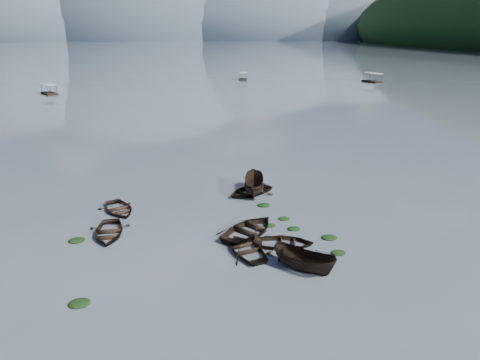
{
  "coord_description": "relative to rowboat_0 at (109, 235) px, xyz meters",
  "views": [
    {
      "loc": [
        -5.03,
        -21.75,
        13.88
      ],
      "look_at": [
        0.0,
        12.0,
        2.0
      ],
      "focal_mm": 32.0,
      "sensor_mm": 36.0,
      "label": 1
    }
  ],
  "objects": [
    {
      "name": "rowboat_2",
      "position": [
        12.56,
        -6.66,
        0.0
      ],
      "size": [
        4.13,
        4.01,
        1.62
      ],
      "primitive_type": "imported",
      "rotation": [
        0.0,
        0.0,
        0.82
      ],
      "color": "black",
      "rests_on": "ground"
    },
    {
      "name": "rowboat_6",
      "position": [
        0.25,
        4.26,
        0.0
      ],
      "size": [
        4.28,
        4.89,
        0.84
      ],
      "primitive_type": "imported",
      "rotation": [
        0.0,
        0.0,
        0.41
      ],
      "color": "black",
      "rests_on": "ground"
    },
    {
      "name": "weed_clump_1",
      "position": [
        11.81,
        -0.25,
        0.0
      ],
      "size": [
        0.91,
        0.73,
        0.2
      ],
      "primitive_type": "ellipsoid",
      "color": "black",
      "rests_on": "ground"
    },
    {
      "name": "weed_clump_5",
      "position": [
        -2.07,
        -0.64,
        0.0
      ],
      "size": [
        1.16,
        0.94,
        0.25
      ],
      "primitive_type": "ellipsoid",
      "color": "black",
      "rests_on": "ground"
    },
    {
      "name": "pontoon_right",
      "position": [
        61.77,
        90.27,
        0.0
      ],
      "size": [
        4.12,
        6.96,
        2.5
      ],
      "primitive_type": null,
      "rotation": [
        0.0,
        0.0,
        0.23
      ],
      "color": "black",
      "rests_on": "ground"
    },
    {
      "name": "rowboat_8",
      "position": [
        11.85,
        6.84,
        0.0
      ],
      "size": [
        2.61,
        4.93,
        1.81
      ],
      "primitive_type": "imported",
      "rotation": [
        0.0,
        0.0,
        2.95
      ],
      "color": "black",
      "rests_on": "ground"
    },
    {
      "name": "pontoon_centre",
      "position": [
        25.66,
        101.71,
        0.0
      ],
      "size": [
        3.01,
        5.8,
        2.13
      ],
      "primitive_type": null,
      "rotation": [
        0.0,
        0.0,
        -0.13
      ],
      "color": "black",
      "rests_on": "ground"
    },
    {
      "name": "weed_clump_0",
      "position": [
        -0.4,
        -8.32,
        0.0
      ],
      "size": [
        1.18,
        0.96,
        0.26
      ],
      "primitive_type": "ellipsoid",
      "color": "black",
      "rests_on": "ground"
    },
    {
      "name": "haze_mtn_d",
      "position": [
        330.31,
        892.86,
        0.0
      ],
      "size": [
        520.0,
        520.0,
        220.0
      ],
      "primitive_type": "ellipsoid",
      "color": "#475666",
      "rests_on": "ground"
    },
    {
      "name": "rowboat_3",
      "position": [
        9.44,
        -3.93,
        0.0
      ],
      "size": [
        3.92,
        4.7,
        0.84
      ],
      "primitive_type": "imported",
      "rotation": [
        0.0,
        0.0,
        3.43
      ],
      "color": "black",
      "rests_on": "ground"
    },
    {
      "name": "ground_plane",
      "position": [
        10.31,
        -7.14,
        0.0
      ],
      "size": [
        2400.0,
        2400.0,
        0.0
      ],
      "primitive_type": "plane",
      "color": "slate"
    },
    {
      "name": "weed_clump_7",
      "position": [
        13.17,
        0.81,
        0.0
      ],
      "size": [
        0.94,
        0.75,
        0.2
      ],
      "primitive_type": "ellipsoid",
      "color": "black",
      "rests_on": "ground"
    },
    {
      "name": "pontoon_left",
      "position": [
        -23.95,
        77.61,
        0.0
      ],
      "size": [
        5.05,
        6.34,
        2.26
      ],
      "primitive_type": null,
      "rotation": [
        0.0,
        0.0,
        0.52
      ],
      "color": "black",
      "rests_on": "ground"
    },
    {
      "name": "weed_clump_3",
      "position": [
        13.46,
        -1.07,
        0.0
      ],
      "size": [
        0.97,
        0.82,
        0.22
      ],
      "primitive_type": "ellipsoid",
      "color": "black",
      "rests_on": "ground"
    },
    {
      "name": "weed_clump_2",
      "position": [
        15.57,
        -2.84,
        0.0
      ],
      "size": [
        1.14,
        0.91,
        0.25
      ],
      "primitive_type": "ellipsoid",
      "color": "black",
      "rests_on": "ground"
    },
    {
      "name": "haze_mtn_c",
      "position": [
        150.31,
        892.86,
        0.0
      ],
      "size": [
        520.0,
        520.0,
        260.0
      ],
      "primitive_type": "ellipsoid",
      "color": "#475666",
      "rests_on": "ground"
    },
    {
      "name": "weed_clump_4",
      "position": [
        15.41,
        -5.03,
        0.0
      ],
      "size": [
        1.01,
        0.8,
        0.21
      ],
      "primitive_type": "ellipsoid",
      "color": "black",
      "rests_on": "ground"
    },
    {
      "name": "rowboat_1",
      "position": [
        10.07,
        -1.24,
        0.0
      ],
      "size": [
        6.11,
        6.04,
        1.04
      ],
      "primitive_type": "imported",
      "rotation": [
        0.0,
        0.0,
        2.32
      ],
      "color": "black",
      "rests_on": "ground"
    },
    {
      "name": "haze_mtn_a",
      "position": [
        -249.69,
        892.86,
        0.0
      ],
      "size": [
        520.0,
        520.0,
        280.0
      ],
      "primitive_type": "ellipsoid",
      "color": "#475666",
      "rests_on": "ground"
    },
    {
      "name": "rowboat_7",
      "position": [
        11.43,
        6.65,
        0.0
      ],
      "size": [
        5.42,
        4.93,
        0.92
      ],
      "primitive_type": "imported",
      "rotation": [
        0.0,
        0.0,
        5.22
      ],
      "color": "black",
      "rests_on": "ground"
    },
    {
      "name": "haze_mtn_b",
      "position": [
        -49.69,
        892.86,
        0.0
      ],
      "size": [
        520.0,
        520.0,
        340.0
      ],
      "primitive_type": "ellipsoid",
      "color": "#475666",
      "rests_on": "ground"
    },
    {
      "name": "rowboat_0",
      "position": [
        0.0,
        0.0,
        0.0
      ],
      "size": [
        3.24,
        4.38,
        0.87
      ],
      "primitive_type": "imported",
      "rotation": [
        0.0,
        0.0,
        0.05
      ],
      "color": "black",
      "rests_on": "ground"
    },
    {
      "name": "rowboat_4",
      "position": [
        12.15,
        -3.49,
        0.0
      ],
      "size": [
        4.51,
        3.62,
        0.83
      ],
      "primitive_type": "imported",
      "rotation": [
        0.0,
        0.0,
        1.37
      ],
      "color": "black",
      "rests_on": "ground"
    },
    {
      "name": "weed_clump_6",
      "position": [
        12.17,
        3.72,
        0.0
      ],
      "size": [
        1.07,
        0.89,
        0.22
      ],
      "primitive_type": "ellipsoid",
      "color": "black",
      "rests_on": "ground"
    }
  ]
}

